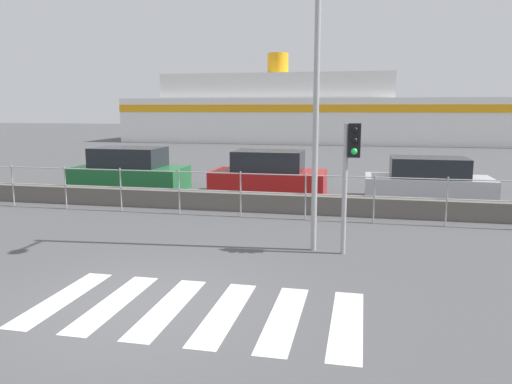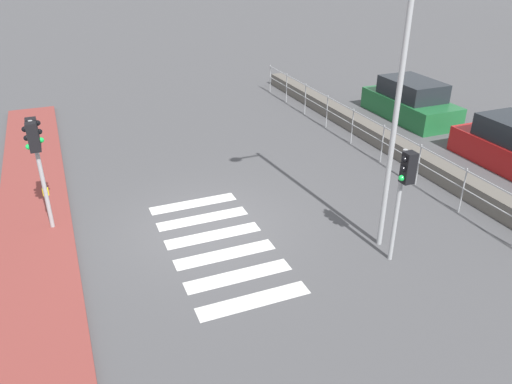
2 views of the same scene
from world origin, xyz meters
name	(u,v)px [view 1 (image 1 of 2)]	position (x,y,z in m)	size (l,w,h in m)	color
ground_plane	(140,305)	(0.00, 0.00, 0.00)	(160.00, 160.00, 0.00)	#4C4C4F
crosswalk	(196,310)	(0.91, 0.00, 0.00)	(4.95, 2.40, 0.01)	silver
seawall	(248,202)	(0.00, 7.39, 0.27)	(24.19, 0.55, 0.53)	#605B54
harbor_fence	(241,187)	(0.00, 6.51, 0.84)	(21.81, 0.04, 1.28)	#9EA0A3
traffic_light_far	(351,159)	(3.06, 3.45, 1.99)	(0.34, 0.32, 2.71)	#9EA0A3
streetlamp	(316,54)	(2.33, 3.41, 4.06)	(0.32, 1.17, 6.62)	#9EA0A3
ferry_boat	(316,114)	(-0.85, 37.20, 2.49)	(35.16, 7.00, 7.66)	white
parked_car_green	(129,172)	(-5.19, 10.22, 0.67)	(4.20, 1.90, 1.57)	#1E6633
parked_car_red	(268,176)	(0.08, 10.22, 0.66)	(3.96, 1.77, 1.54)	#B21919
parked_car_silver	(428,182)	(5.42, 10.22, 0.61)	(4.02, 1.79, 1.42)	#BCBCC1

